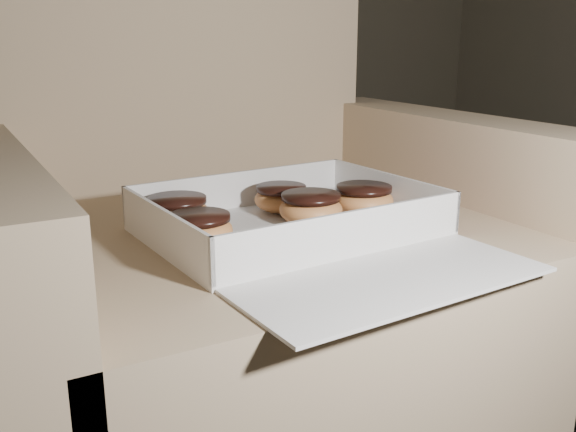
# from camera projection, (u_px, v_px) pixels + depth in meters

# --- Properties ---
(armchair) EXTENTS (0.99, 0.83, 1.03)m
(armchair) POSITION_uv_depth(u_px,v_px,m) (247.00, 283.00, 1.18)
(armchair) COLOR tan
(armchair) RESTS_ON floor
(bakery_box) EXTENTS (0.46, 0.53, 0.07)m
(bakery_box) POSITION_uv_depth(u_px,v_px,m) (306.00, 231.00, 0.99)
(bakery_box) COLOR silver
(bakery_box) RESTS_ON armchair
(donut_a) EXTENTS (0.09, 0.09, 0.05)m
(donut_a) POSITION_uv_depth(u_px,v_px,m) (281.00, 198.00, 1.11)
(donut_a) COLOR #E2904F
(donut_a) RESTS_ON bakery_box
(donut_b) EXTENTS (0.10, 0.10, 0.05)m
(donut_b) POSITION_uv_depth(u_px,v_px,m) (364.00, 199.00, 1.09)
(donut_b) COLOR #E2904F
(donut_b) RESTS_ON bakery_box
(donut_c) EXTENTS (0.10, 0.10, 0.05)m
(donut_c) POSITION_uv_depth(u_px,v_px,m) (311.00, 208.00, 1.04)
(donut_c) COLOR #E2904F
(donut_c) RESTS_ON bakery_box
(donut_d) EXTENTS (0.10, 0.10, 0.05)m
(donut_d) POSITION_uv_depth(u_px,v_px,m) (200.00, 229.00, 0.93)
(donut_d) COLOR #E2904F
(donut_d) RESTS_ON bakery_box
(donut_e) EXTENTS (0.10, 0.10, 0.05)m
(donut_e) POSITION_uv_depth(u_px,v_px,m) (177.00, 211.00, 1.02)
(donut_e) COLOR #E2904F
(donut_e) RESTS_ON bakery_box
(crumb_a) EXTENTS (0.01, 0.01, 0.00)m
(crumb_a) POSITION_uv_depth(u_px,v_px,m) (402.00, 228.00, 1.02)
(crumb_a) COLOR black
(crumb_a) RESTS_ON bakery_box
(crumb_b) EXTENTS (0.01, 0.01, 0.00)m
(crumb_b) POSITION_uv_depth(u_px,v_px,m) (240.00, 255.00, 0.89)
(crumb_b) COLOR black
(crumb_b) RESTS_ON bakery_box
(crumb_c) EXTENTS (0.01, 0.01, 0.00)m
(crumb_c) POSITION_uv_depth(u_px,v_px,m) (343.00, 223.00, 1.04)
(crumb_c) COLOR black
(crumb_c) RESTS_ON bakery_box
(crumb_d) EXTENTS (0.01, 0.01, 0.00)m
(crumb_d) POSITION_uv_depth(u_px,v_px,m) (356.00, 228.00, 1.01)
(crumb_d) COLOR black
(crumb_d) RESTS_ON bakery_box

